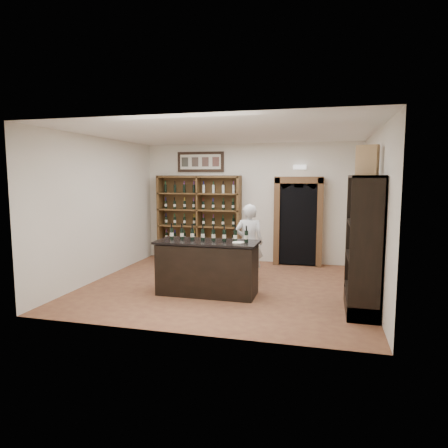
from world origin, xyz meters
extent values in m
plane|color=brown|center=(0.00, 0.00, 0.00)|extent=(5.50, 5.50, 0.00)
plane|color=white|center=(0.00, 0.00, 3.00)|extent=(5.50, 5.50, 0.00)
cube|color=silver|center=(0.00, 2.50, 1.50)|extent=(5.50, 0.04, 3.00)
cube|color=silver|center=(-2.75, 0.00, 1.50)|extent=(0.04, 5.00, 3.00)
cube|color=silver|center=(2.75, 0.00, 1.50)|extent=(0.04, 5.00, 3.00)
cube|color=#513A1B|center=(-1.30, 2.47, 1.10)|extent=(2.20, 0.02, 2.20)
cube|color=#513A1B|center=(-2.37, 2.29, 1.10)|extent=(0.06, 0.38, 2.20)
cube|color=#513A1B|center=(-0.23, 2.29, 1.10)|extent=(0.06, 0.38, 2.20)
cube|color=#513A1B|center=(-1.30, 2.29, 1.10)|extent=(0.04, 0.38, 2.20)
cube|color=#513A1B|center=(-1.30, 2.29, 0.04)|extent=(2.18, 0.38, 0.04)
cube|color=#513A1B|center=(-1.30, 2.29, 0.46)|extent=(2.18, 0.38, 0.04)
cube|color=#513A1B|center=(-1.30, 2.29, 0.89)|extent=(2.18, 0.38, 0.03)
cube|color=#513A1B|center=(-1.30, 2.29, 1.31)|extent=(2.18, 0.38, 0.04)
cube|color=#513A1B|center=(-1.30, 2.29, 1.74)|extent=(2.18, 0.38, 0.04)
cube|color=#513A1B|center=(-1.30, 2.29, 2.16)|extent=(2.18, 0.38, 0.04)
cube|color=black|center=(-1.30, 2.47, 2.55)|extent=(1.25, 0.04, 0.52)
cube|color=black|center=(1.25, 2.34, 1.06)|extent=(0.97, 0.29, 2.05)
cube|color=#AE7343|center=(0.74, 2.32, 1.07)|extent=(0.14, 0.35, 2.15)
cube|color=#AE7343|center=(1.76, 2.32, 1.07)|extent=(0.14, 0.35, 2.15)
cube|color=#AE7343|center=(1.25, 2.32, 2.09)|extent=(1.15, 0.35, 0.16)
cube|color=white|center=(1.25, 2.42, 2.40)|extent=(0.30, 0.10, 0.10)
cube|color=black|center=(-0.20, -0.60, 0.47)|extent=(1.80, 0.70, 0.94)
cube|color=black|center=(-0.20, -0.60, 0.98)|extent=(1.88, 0.78, 0.04)
cylinder|color=black|center=(-0.92, -0.54, 1.10)|extent=(0.07, 0.07, 0.21)
cylinder|color=beige|center=(-0.92, -0.54, 1.09)|extent=(0.07, 0.07, 0.07)
cylinder|color=black|center=(-0.92, -0.54, 1.25)|extent=(0.03, 0.03, 0.09)
cylinder|color=black|center=(-0.71, -0.54, 1.10)|extent=(0.07, 0.07, 0.21)
cylinder|color=beige|center=(-0.71, -0.54, 1.09)|extent=(0.07, 0.07, 0.07)
cylinder|color=black|center=(-0.71, -0.54, 1.25)|extent=(0.03, 0.03, 0.09)
cylinder|color=black|center=(-0.51, -0.54, 1.10)|extent=(0.07, 0.07, 0.21)
cylinder|color=beige|center=(-0.51, -0.54, 1.09)|extent=(0.07, 0.07, 0.07)
cylinder|color=black|center=(-0.51, -0.54, 1.25)|extent=(0.03, 0.03, 0.09)
cylinder|color=black|center=(-0.30, -0.54, 1.10)|extent=(0.07, 0.07, 0.21)
cylinder|color=beige|center=(-0.30, -0.54, 1.09)|extent=(0.07, 0.07, 0.07)
cylinder|color=black|center=(-0.30, -0.54, 1.25)|extent=(0.03, 0.03, 0.09)
cylinder|color=black|center=(-0.10, -0.54, 1.10)|extent=(0.07, 0.07, 0.21)
cylinder|color=beige|center=(-0.10, -0.54, 1.09)|extent=(0.07, 0.07, 0.07)
cylinder|color=black|center=(-0.10, -0.54, 1.25)|extent=(0.03, 0.03, 0.09)
cylinder|color=black|center=(0.11, -0.54, 1.10)|extent=(0.07, 0.07, 0.21)
cylinder|color=beige|center=(0.11, -0.54, 1.09)|extent=(0.07, 0.07, 0.07)
cylinder|color=black|center=(0.11, -0.54, 1.25)|extent=(0.03, 0.03, 0.09)
cylinder|color=black|center=(0.31, -0.54, 1.10)|extent=(0.07, 0.07, 0.21)
cylinder|color=beige|center=(0.31, -0.54, 1.09)|extent=(0.07, 0.07, 0.07)
cylinder|color=black|center=(0.31, -0.54, 1.25)|extent=(0.03, 0.03, 0.09)
cylinder|color=black|center=(0.52, -0.54, 1.10)|extent=(0.07, 0.07, 0.21)
cylinder|color=beige|center=(0.52, -0.54, 1.09)|extent=(0.07, 0.07, 0.07)
cylinder|color=black|center=(0.52, -0.54, 1.25)|extent=(0.03, 0.03, 0.09)
cube|color=black|center=(2.72, -0.90, 1.10)|extent=(0.02, 1.20, 2.20)
cube|color=black|center=(2.49, -1.48, 1.10)|extent=(0.48, 0.04, 2.20)
cube|color=black|center=(2.49, -0.32, 1.10)|extent=(0.48, 0.04, 2.20)
cube|color=black|center=(2.49, -0.90, 2.18)|extent=(0.48, 1.20, 0.04)
cube|color=black|center=(2.49, -0.90, 0.12)|extent=(0.48, 1.20, 0.24)
cube|color=black|center=(2.49, -0.90, 0.35)|extent=(0.48, 1.16, 0.03)
cube|color=black|center=(2.49, -0.90, 0.90)|extent=(0.48, 1.16, 0.03)
cube|color=black|center=(2.49, -0.90, 1.45)|extent=(0.48, 1.16, 0.03)
imported|color=silver|center=(0.37, 0.51, 0.81)|extent=(0.64, 0.47, 1.62)
cylinder|color=beige|center=(0.40, -0.68, 1.01)|extent=(0.22, 0.22, 0.02)
cube|color=tan|center=(2.52, -0.70, 2.44)|extent=(0.37, 0.27, 0.48)
camera|label=1|loc=(1.90, -7.53, 2.19)|focal=32.00mm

